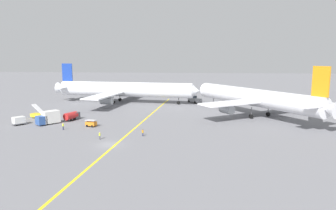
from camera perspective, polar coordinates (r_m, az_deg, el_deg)
ground_plane at (r=62.67m, az=-11.17°, el=-7.39°), size 600.00×600.00×0.00m
taxiway_stripe at (r=71.48m, az=-7.33°, el=-5.25°), size 7.25×119.84×0.01m
airliner_at_gate_left at (r=119.10m, az=-8.32°, el=2.92°), size 58.65×50.32×15.20m
airliner_being_pushed at (r=94.10m, az=15.86°, el=1.35°), size 36.14×46.31×15.51m
pushback_tug at (r=118.79m, az=5.06°, el=1.07°), size 6.53×8.30×3.01m
gse_baggage_cart_near_cluster at (r=79.56m, az=-14.36°, el=-3.38°), size 3.01×2.13×1.71m
gse_fuel_bowser_stubby at (r=88.91m, az=-17.71°, el=-1.94°), size 3.40×5.25×2.40m
gse_container_dolly_flat at (r=88.21m, az=-26.43°, el=-2.64°), size 3.66×3.88×2.15m
gse_catering_truck_tall at (r=85.71m, az=-21.72°, el=-2.25°), size 5.39×6.13×3.50m
gse_stair_truck_yellow at (r=95.75m, az=-23.38°, el=-1.68°), size 4.94×3.55×4.06m
ground_crew_marshaller_foreground at (r=68.05m, az=-4.80°, el=-5.23°), size 0.47×0.36×1.57m
ground_crew_wing_walker_right at (r=78.00m, az=-19.26°, el=-3.80°), size 0.36×0.36×1.76m
ground_crew_ramp_agent_by_cones at (r=66.73m, az=-12.81°, el=-5.66°), size 0.36×0.36×1.68m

